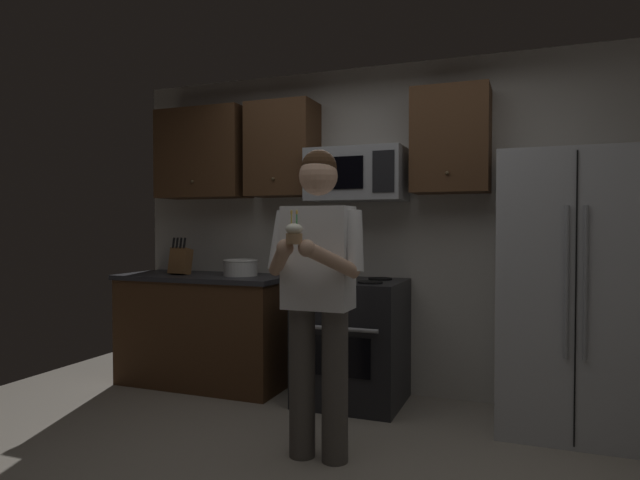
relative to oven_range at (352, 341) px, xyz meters
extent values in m
cube|color=beige|center=(0.15, 0.39, 0.84)|extent=(4.40, 0.10, 2.60)
cube|color=black|center=(0.00, 0.00, 0.00)|extent=(0.76, 0.66, 0.92)
cube|color=black|center=(0.00, -0.33, -0.04)|extent=(0.48, 0.01, 0.28)
cylinder|color=#99999E|center=(0.00, -0.36, 0.16)|extent=(0.60, 0.03, 0.03)
cylinder|color=black|center=(-0.18, -0.14, 0.46)|extent=(0.18, 0.18, 0.01)
cylinder|color=black|center=(0.18, -0.14, 0.46)|extent=(0.18, 0.18, 0.01)
cylinder|color=black|center=(-0.18, 0.14, 0.46)|extent=(0.18, 0.18, 0.01)
cylinder|color=black|center=(0.18, 0.14, 0.46)|extent=(0.18, 0.18, 0.01)
cube|color=#9EA0A5|center=(0.00, 0.12, 1.26)|extent=(0.74, 0.40, 0.40)
cube|color=black|center=(-0.09, -0.08, 1.26)|extent=(0.40, 0.01, 0.24)
cube|color=black|center=(0.26, -0.08, 1.26)|extent=(0.16, 0.01, 0.30)
cube|color=#B7BABF|center=(1.50, -0.04, 0.44)|extent=(0.90, 0.72, 1.80)
cylinder|color=gray|center=(1.45, -0.41, 0.54)|extent=(0.02, 0.02, 0.90)
cylinder|color=gray|center=(1.55, -0.41, 0.54)|extent=(0.02, 0.02, 0.90)
cube|color=black|center=(1.50, -0.40, 0.44)|extent=(0.01, 0.01, 1.74)
cube|color=#4C301C|center=(-1.40, 0.17, 1.49)|extent=(0.80, 0.34, 0.76)
sphere|color=brown|center=(-1.40, -0.01, 1.24)|extent=(0.03, 0.03, 0.03)
cube|color=#4C301C|center=(-0.65, 0.17, 1.49)|extent=(0.55, 0.34, 0.76)
sphere|color=brown|center=(-0.65, -0.01, 1.24)|extent=(0.03, 0.03, 0.03)
cube|color=#4C301C|center=(0.70, 0.17, 1.49)|extent=(0.55, 0.34, 0.76)
sphere|color=brown|center=(0.70, -0.01, 1.24)|extent=(0.03, 0.03, 0.03)
cube|color=#4C301C|center=(-1.30, 0.02, -0.02)|extent=(1.40, 0.62, 0.88)
cube|color=#2D2D33|center=(-1.30, 0.02, 0.44)|extent=(1.44, 0.66, 0.04)
cube|color=brown|center=(-1.51, -0.03, 0.57)|extent=(0.16, 0.15, 0.24)
cylinder|color=black|center=(-1.56, -0.05, 0.72)|extent=(0.02, 0.04, 0.09)
cylinder|color=black|center=(-1.52, -0.05, 0.72)|extent=(0.02, 0.04, 0.09)
cylinder|color=black|center=(-1.49, -0.05, 0.72)|extent=(0.02, 0.04, 0.09)
cylinder|color=black|center=(-1.45, -0.05, 0.72)|extent=(0.02, 0.04, 0.09)
cylinder|color=white|center=(-0.97, 0.05, 0.52)|extent=(0.28, 0.28, 0.12)
torus|color=white|center=(-0.97, 0.05, 0.58)|extent=(0.29, 0.29, 0.02)
cylinder|color=#4C4742|center=(0.03, -1.03, -0.03)|extent=(0.15, 0.15, 0.86)
cylinder|color=#4C4742|center=(0.23, -1.03, -0.03)|extent=(0.15, 0.15, 0.86)
cube|color=white|center=(0.13, -1.03, 0.69)|extent=(0.38, 0.22, 0.58)
sphere|color=tan|center=(0.13, -1.03, 1.15)|extent=(0.22, 0.22, 0.22)
sphere|color=#382314|center=(0.13, -1.02, 1.20)|extent=(0.20, 0.20, 0.20)
cylinder|color=white|center=(-0.10, -1.06, 0.78)|extent=(0.15, 0.18, 0.35)
cylinder|color=tan|center=(-0.02, -1.22, 0.69)|extent=(0.26, 0.33, 0.21)
sphere|color=tan|center=(0.07, -1.35, 0.76)|extent=(0.09, 0.09, 0.09)
cylinder|color=white|center=(0.35, -1.06, 0.78)|extent=(0.15, 0.18, 0.35)
cylinder|color=tan|center=(0.28, -1.22, 0.69)|extent=(0.26, 0.33, 0.21)
sphere|color=tan|center=(0.19, -1.35, 0.76)|extent=(0.09, 0.09, 0.09)
cylinder|color=#A87F56|center=(0.13, -1.37, 0.80)|extent=(0.08, 0.08, 0.06)
ellipsoid|color=white|center=(0.13, -1.37, 0.85)|extent=(0.09, 0.09, 0.06)
cylinder|color=#4CBF66|center=(0.14, -1.37, 0.90)|extent=(0.01, 0.01, 0.06)
ellipsoid|color=#FFD159|center=(0.14, -1.37, 0.94)|extent=(0.01, 0.01, 0.02)
cylinder|color=#F2D84C|center=(0.11, -1.37, 0.90)|extent=(0.01, 0.01, 0.06)
ellipsoid|color=#FFD159|center=(0.11, -1.37, 0.94)|extent=(0.01, 0.01, 0.02)
camera|label=1|loc=(1.26, -3.94, 0.87)|focal=31.01mm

